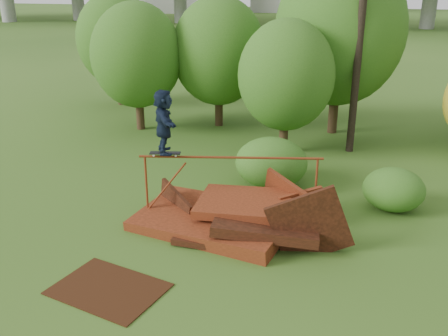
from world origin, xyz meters
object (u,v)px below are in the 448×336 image
(scrap_pile, at_px, (232,219))
(utility_pole, at_px, (363,5))
(flat_plate, at_px, (109,289))
(skater, at_px, (164,122))

(scrap_pile, height_order, utility_pole, utility_pole)
(scrap_pile, xyz_separation_m, flat_plate, (-1.79, -3.36, -0.32))
(skater, bearing_deg, utility_pole, -59.25)
(scrap_pile, distance_m, utility_pole, 9.48)
(skater, xyz_separation_m, utility_pole, (4.47, 7.41, 2.62))
(flat_plate, bearing_deg, skater, 91.91)
(scrap_pile, relative_size, utility_pole, 0.55)
(utility_pole, bearing_deg, flat_plate, -111.64)
(skater, height_order, utility_pole, utility_pole)
(scrap_pile, distance_m, skater, 3.09)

